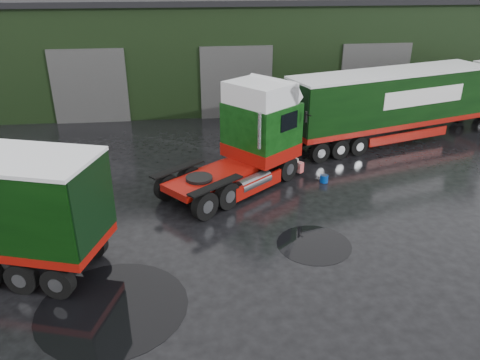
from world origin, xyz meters
name	(u,v)px	position (x,y,z in m)	size (l,w,h in m)	color
ground	(222,255)	(0.00, 0.00, 0.00)	(100.00, 100.00, 0.00)	black
warehouse	(226,45)	(2.00, 20.00, 3.16)	(32.40, 12.40, 6.30)	black
hero_tractor	(229,141)	(0.69, 4.50, 2.00)	(2.73, 6.42, 3.99)	#0B360C
lorry_right	(389,107)	(8.84, 9.00, 1.76)	(2.32, 13.42, 3.53)	silver
wash_bucket	(324,179)	(4.53, 4.72, 0.15)	(0.33, 0.33, 0.31)	#063292
tree_back_a	(119,8)	(-6.00, 30.00, 4.75)	(4.40, 4.40, 9.50)	black
tree_back_b	(307,18)	(10.00, 30.00, 3.75)	(4.40, 4.40, 7.50)	black
puddle_0	(113,307)	(-2.97, -2.08, 0.00)	(3.87, 3.87, 0.01)	black
puddle_1	(314,244)	(2.93, 0.22, 0.00)	(2.35, 2.35, 0.01)	black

